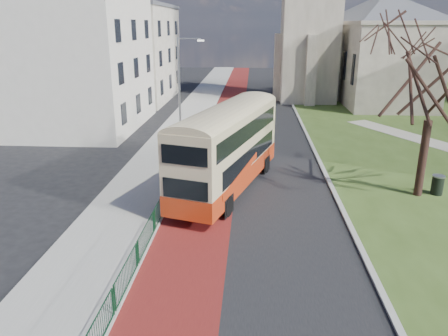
# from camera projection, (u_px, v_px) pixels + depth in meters

# --- Properties ---
(ground) EXTENTS (160.00, 160.00, 0.00)m
(ground) POSITION_uv_depth(u_px,v_px,m) (217.00, 244.00, 18.95)
(ground) COLOR black
(ground) RESTS_ON ground
(road_carriageway) EXTENTS (9.00, 120.00, 0.01)m
(road_carriageway) POSITION_uv_depth(u_px,v_px,m) (253.00, 134.00, 37.80)
(road_carriageway) COLOR black
(road_carriageway) RESTS_ON ground
(bus_lane) EXTENTS (3.40, 120.00, 0.01)m
(bus_lane) POSITION_uv_depth(u_px,v_px,m) (222.00, 134.00, 37.96)
(bus_lane) COLOR #591414
(bus_lane) RESTS_ON ground
(pavement_west) EXTENTS (4.00, 120.00, 0.12)m
(pavement_west) POSITION_uv_depth(u_px,v_px,m) (179.00, 132.00, 38.18)
(pavement_west) COLOR gray
(pavement_west) RESTS_ON ground
(kerb_west) EXTENTS (0.25, 120.00, 0.13)m
(kerb_west) POSITION_uv_depth(u_px,v_px,m) (202.00, 133.00, 38.06)
(kerb_west) COLOR #999993
(kerb_west) RESTS_ON ground
(kerb_east) EXTENTS (0.25, 80.00, 0.13)m
(kerb_east) POSITION_uv_depth(u_px,v_px,m) (304.00, 129.00, 39.38)
(kerb_east) COLOR #999993
(kerb_east) RESTS_ON ground
(pedestrian_railing) EXTENTS (0.07, 24.00, 1.12)m
(pedestrian_railing) POSITION_uv_depth(u_px,v_px,m) (167.00, 196.00, 22.75)
(pedestrian_railing) COLOR #0D3A1F
(pedestrian_railing) RESTS_ON ground
(street_block_near) EXTENTS (10.30, 14.30, 13.00)m
(street_block_near) POSITION_uv_depth(u_px,v_px,m) (80.00, 55.00, 38.61)
(street_block_near) COLOR beige
(street_block_near) RESTS_ON ground
(street_block_far) EXTENTS (10.30, 16.30, 11.50)m
(street_block_far) POSITION_uv_depth(u_px,v_px,m) (129.00, 52.00, 54.01)
(street_block_far) COLOR #B3AB97
(street_block_far) RESTS_ON ground
(streetlamp) EXTENTS (2.13, 0.18, 8.00)m
(streetlamp) POSITION_uv_depth(u_px,v_px,m) (181.00, 83.00, 34.82)
(streetlamp) COLOR gray
(streetlamp) RESTS_ON pavement_west
(bus) EXTENTS (5.70, 11.50, 4.69)m
(bus) POSITION_uv_depth(u_px,v_px,m) (228.00, 145.00, 24.30)
(bus) COLOR #B63110
(bus) RESTS_ON ground
(winter_tree_near) EXTENTS (9.23, 9.23, 10.87)m
(winter_tree_near) POSITION_uv_depth(u_px,v_px,m) (438.00, 56.00, 21.94)
(winter_tree_near) COLOR black
(winter_tree_near) RESTS_ON grass_green
(litter_bin) EXTENTS (0.79, 0.79, 1.10)m
(litter_bin) POSITION_uv_depth(u_px,v_px,m) (437.00, 185.00, 24.24)
(litter_bin) COLOR black
(litter_bin) RESTS_ON grass_green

